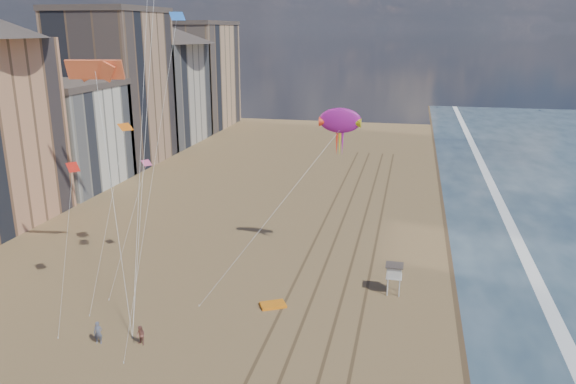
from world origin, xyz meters
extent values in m
plane|color=#42301E|center=(19.00, 40.00, 0.00)|extent=(260.00, 260.00, 0.00)
plane|color=white|center=(23.20, 40.00, 0.00)|extent=(260.00, 260.00, 0.00)
cube|color=brown|center=(-1.20, 30.00, 0.01)|extent=(0.28, 120.00, 0.01)
cube|color=brown|center=(1.20, 30.00, 0.01)|extent=(0.28, 120.00, 0.01)
cube|color=brown|center=(4.00, 30.00, 0.01)|extent=(0.28, 120.00, 0.01)
cube|color=brown|center=(6.20, 30.00, 0.01)|extent=(0.28, 120.00, 0.01)
cube|color=silver|center=(-45.00, 54.00, 8.00)|extent=(14.00, 18.00, 16.00)
cube|color=#473D38|center=(-45.00, 54.00, 16.50)|extent=(14.28, 18.36, 1.00)
cube|color=tan|center=(-46.00, 72.00, 14.00)|extent=(16.00, 20.00, 28.00)
cube|color=#473D38|center=(-46.00, 72.00, 28.50)|extent=(16.32, 20.40, 1.00)
cube|color=#BCB2A3|center=(-45.50, 92.00, 11.00)|extent=(15.00, 22.00, 22.00)
cone|color=#473D38|center=(-45.50, 92.00, 24.20)|extent=(34.22, 34.22, 4.40)
cube|color=tan|center=(-46.00, 114.00, 13.00)|extent=(16.00, 24.00, 26.00)
cube|color=#473D38|center=(-46.00, 114.00, 26.50)|extent=(16.32, 24.48, 1.00)
cylinder|color=silver|center=(8.24, 24.55, 0.85)|extent=(0.11, 0.11, 1.70)
cylinder|color=silver|center=(9.37, 24.55, 0.85)|extent=(0.11, 0.11, 1.70)
cylinder|color=silver|center=(8.24, 25.69, 0.85)|extent=(0.11, 0.11, 1.70)
cylinder|color=silver|center=(9.37, 25.69, 0.85)|extent=(0.11, 0.11, 1.70)
cube|color=silver|center=(8.80, 25.12, 1.85)|extent=(1.51, 1.51, 0.11)
cube|color=silver|center=(8.80, 25.12, 2.41)|extent=(1.42, 1.42, 1.04)
cube|color=#473D38|center=(8.80, 25.12, 3.03)|extent=(1.70, 1.70, 0.09)
cube|color=orange|center=(-2.13, 20.00, 0.13)|extent=(2.77, 2.43, 0.27)
ellipsoid|color=#9D188A|center=(2.29, 31.62, 15.93)|extent=(4.45, 0.83, 2.64)
cone|color=red|center=(0.70, 31.62, 15.73)|extent=(1.19, 0.99, 0.99)
cone|color=yellow|center=(3.88, 31.62, 15.73)|extent=(1.19, 0.99, 0.99)
cylinder|color=silver|center=(-3.31, 25.05, 7.47)|extent=(0.03, 0.03, 22.84)
imported|color=slate|center=(-14.65, 10.59, 0.97)|extent=(0.80, 0.62, 1.94)
imported|color=#8F5448|center=(-11.11, 11.14, 0.85)|extent=(1.01, 0.92, 1.70)
cube|color=#FF6738|center=(-19.71, 22.22, 21.41)|extent=(5.45, 1.79, 1.85)
plane|color=red|center=(-19.33, 16.57, 13.37)|extent=(1.59, 1.61, 0.68)
plane|color=#DF5687|center=(-16.99, 25.84, 11.75)|extent=(1.50, 1.51, 0.45)
plane|color=blue|center=(-9.23, 17.68, 26.06)|extent=(1.88, 1.83, 0.67)
plane|color=orange|center=(-18.80, 25.38, 15.50)|extent=(2.18, 2.18, 0.55)
camera|label=1|loc=(9.62, -26.17, 25.10)|focal=35.00mm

